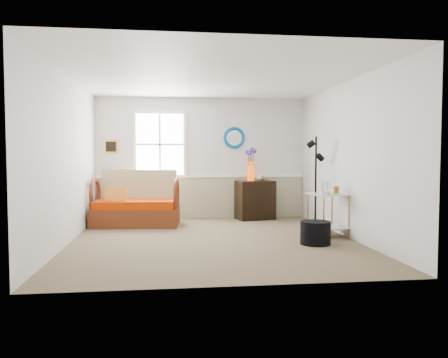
{
  "coord_description": "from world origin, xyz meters",
  "views": [
    {
      "loc": [
        -0.67,
        -6.94,
        1.37
      ],
      "look_at": [
        0.23,
        0.42,
        0.97
      ],
      "focal_mm": 35.0,
      "sensor_mm": 36.0,
      "label": 1
    }
  ],
  "objects": [
    {
      "name": "ottoman",
      "position": [
        1.53,
        -0.52,
        0.18
      ],
      "size": [
        0.54,
        0.54,
        0.36
      ],
      "primitive_type": "cylinder",
      "rotation": [
        0.0,
        0.0,
        0.19
      ],
      "color": "black",
      "rests_on": "floor"
    },
    {
      "name": "tabletop_items",
      "position": [
        1.97,
        0.07,
        0.84
      ],
      "size": [
        0.42,
        0.42,
        0.22
      ],
      "primitive_type": null,
      "rotation": [
        0.0,
        0.0,
        -0.16
      ],
      "color": "silver",
      "rests_on": "side_table"
    },
    {
      "name": "mirror",
      "position": [
        0.7,
        2.48,
        1.75
      ],
      "size": [
        0.47,
        0.07,
        0.47
      ],
      "primitive_type": "torus",
      "rotation": [
        1.57,
        0.0,
        0.0
      ],
      "color": "#0770A7",
      "rests_on": "walls"
    },
    {
      "name": "window",
      "position": [
        -0.9,
        2.47,
        1.6
      ],
      "size": [
        1.14,
        0.06,
        1.44
      ],
      "primitive_type": null,
      "color": "white",
      "rests_on": "walls"
    },
    {
      "name": "throw_pillow",
      "position": [
        -1.72,
        1.54,
        0.55
      ],
      "size": [
        0.42,
        0.16,
        0.41
      ],
      "primitive_type": null,
      "rotation": [
        0.0,
        0.0,
        -0.15
      ],
      "color": "#CF6421",
      "rests_on": "loveseat"
    },
    {
      "name": "chair_rail",
      "position": [
        0.0,
        2.47,
        0.92
      ],
      "size": [
        4.46,
        0.04,
        0.06
      ],
      "primitive_type": "cube",
      "color": "white",
      "rests_on": "walls"
    },
    {
      "name": "lamp_stand",
      "position": [
        -1.59,
        2.16,
        0.31
      ],
      "size": [
        0.39,
        0.39,
        0.62
      ],
      "primitive_type": null,
      "rotation": [
        0.0,
        0.0,
        0.14
      ],
      "color": "black",
      "rests_on": "floor"
    },
    {
      "name": "walls",
      "position": [
        0.0,
        0.0,
        1.3
      ],
      "size": [
        4.51,
        5.01,
        2.6
      ],
      "color": "silver",
      "rests_on": "floor"
    },
    {
      "name": "loveseat",
      "position": [
        -1.35,
        1.66,
        0.54
      ],
      "size": [
        1.72,
        1.07,
        1.07
      ],
      "primitive_type": null,
      "rotation": [
        0.0,
        0.0,
        -0.09
      ],
      "color": "#5B2413",
      "rests_on": "floor"
    },
    {
      "name": "potted_plant",
      "position": [
        -1.45,
        2.17,
        0.76
      ],
      "size": [
        0.46,
        0.48,
        0.29
      ],
      "primitive_type": "imported",
      "rotation": [
        0.0,
        0.0,
        0.41
      ],
      "color": "#538038",
      "rests_on": "lamp_stand"
    },
    {
      "name": "floor",
      "position": [
        0.0,
        0.0,
        0.0
      ],
      "size": [
        4.5,
        5.0,
        0.01
      ],
      "primitive_type": "cube",
      "color": "brown",
      "rests_on": "ground"
    },
    {
      "name": "floor_lamp",
      "position": [
        1.96,
        0.75,
        0.86
      ],
      "size": [
        0.3,
        0.3,
        1.71
      ],
      "primitive_type": null,
      "rotation": [
        0.0,
        0.0,
        -0.27
      ],
      "color": "black",
      "rests_on": "floor"
    },
    {
      "name": "table_lamp",
      "position": [
        -1.57,
        2.15,
        0.86
      ],
      "size": [
        0.31,
        0.31,
        0.48
      ],
      "primitive_type": null,
      "rotation": [
        0.0,
        0.0,
        -0.18
      ],
      "color": "#B2821C",
      "rests_on": "lamp_stand"
    },
    {
      "name": "ceiling",
      "position": [
        0.0,
        0.0,
        2.6
      ],
      "size": [
        4.5,
        5.0,
        0.01
      ],
      "primitive_type": "cube",
      "color": "white",
      "rests_on": "walls"
    },
    {
      "name": "picture",
      "position": [
        -1.92,
        2.48,
        1.55
      ],
      "size": [
        0.28,
        0.03,
        0.28
      ],
      "primitive_type": "cube",
      "color": "gold",
      "rests_on": "walls"
    },
    {
      "name": "wainscot",
      "position": [
        0.0,
        2.48,
        0.45
      ],
      "size": [
        4.46,
        0.02,
        0.9
      ],
      "primitive_type": "cube",
      "color": "tan",
      "rests_on": "walls"
    },
    {
      "name": "cabinet",
      "position": [
        1.11,
        2.19,
        0.41
      ],
      "size": [
        0.85,
        0.64,
        0.83
      ],
      "primitive_type": null,
      "rotation": [
        0.0,
        0.0,
        0.2
      ],
      "color": "black",
      "rests_on": "floor"
    },
    {
      "name": "side_table",
      "position": [
        1.95,
        0.08,
        0.36
      ],
      "size": [
        0.69,
        0.69,
        0.73
      ],
      "primitive_type": null,
      "rotation": [
        0.0,
        0.0,
        0.23
      ],
      "color": "#A06B27",
      "rests_on": "floor"
    },
    {
      "name": "flower_vase",
      "position": [
        1.03,
        2.22,
        1.17
      ],
      "size": [
        0.22,
        0.22,
        0.68
      ],
      "primitive_type": null,
      "rotation": [
        0.0,
        0.0,
        -0.12
      ],
      "color": "#E84B07",
      "rests_on": "cabinet"
    }
  ]
}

